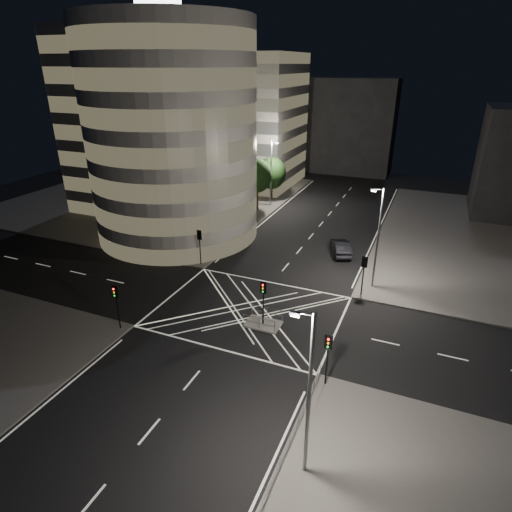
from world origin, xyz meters
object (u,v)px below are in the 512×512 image
at_px(central_island, 263,324).
at_px(street_lamp_left_near, 216,204).
at_px(traffic_signal_fl, 200,241).
at_px(traffic_signal_nr, 328,351).
at_px(traffic_signal_nl, 116,299).
at_px(sedan, 341,247).
at_px(street_lamp_right_near, 308,392).
at_px(street_lamp_left_far, 271,171).
at_px(street_lamp_right_far, 378,236).
at_px(traffic_signal_island, 263,295).
at_px(traffic_signal_fr, 364,269).

xyz_separation_m(central_island, street_lamp_left_near, (-11.44, 13.50, 5.47)).
xyz_separation_m(central_island, traffic_signal_fl, (-10.80, 8.30, 2.84)).
relative_size(traffic_signal_nr, street_lamp_left_near, 0.40).
bearing_deg(traffic_signal_nl, sedan, 59.11).
bearing_deg(street_lamp_right_near, street_lamp_left_far, 113.21).
bearing_deg(sedan, street_lamp_left_far, -66.62).
bearing_deg(sedan, street_lamp_left_near, -6.51).
height_order(central_island, traffic_signal_nl, traffic_signal_nl).
relative_size(street_lamp_left_far, street_lamp_right_far, 1.00).
height_order(traffic_signal_island, street_lamp_right_near, street_lamp_right_near).
bearing_deg(traffic_signal_nl, street_lamp_left_far, 90.99).
xyz_separation_m(street_lamp_left_far, street_lamp_right_far, (18.87, -21.00, 0.00)).
bearing_deg(street_lamp_left_near, sedan, 15.24).
xyz_separation_m(traffic_signal_fl, sedan, (13.56, 9.07, -2.07)).
distance_m(traffic_signal_fl, street_lamp_right_near, 27.79).
distance_m(central_island, traffic_signal_fr, 11.10).
relative_size(street_lamp_left_near, street_lamp_left_far, 1.00).
height_order(traffic_signal_nl, street_lamp_left_far, street_lamp_left_far).
xyz_separation_m(traffic_signal_nl, street_lamp_left_near, (-0.64, 18.80, 2.63)).
bearing_deg(street_lamp_left_far, traffic_signal_fr, -51.83).
height_order(central_island, traffic_signal_nr, traffic_signal_nr).
relative_size(traffic_signal_fr, traffic_signal_nr, 1.00).
height_order(traffic_signal_nl, traffic_signal_nr, same).
height_order(traffic_signal_nr, traffic_signal_island, same).
bearing_deg(traffic_signal_nl, traffic_signal_fl, 90.00).
xyz_separation_m(traffic_signal_island, street_lamp_right_near, (7.44, -12.50, 2.63)).
bearing_deg(sedan, traffic_signal_fr, 92.26).
relative_size(central_island, street_lamp_left_far, 0.30).
xyz_separation_m(traffic_signal_island, street_lamp_left_far, (-11.44, 31.50, 2.63)).
height_order(traffic_signal_fl, traffic_signal_fr, same).
height_order(traffic_signal_fl, traffic_signal_nr, same).
bearing_deg(street_lamp_left_far, traffic_signal_nl, -89.01).
xyz_separation_m(street_lamp_left_near, street_lamp_left_far, (0.00, 18.00, 0.00)).
bearing_deg(central_island, street_lamp_right_near, -59.25).
height_order(traffic_signal_fl, street_lamp_left_far, street_lamp_left_far).
bearing_deg(traffic_signal_nr, street_lamp_right_far, 87.70).
bearing_deg(street_lamp_left_near, central_island, -49.73).
bearing_deg(traffic_signal_island, traffic_signal_fr, 50.67).
xyz_separation_m(traffic_signal_fr, traffic_signal_nr, (0.00, -13.60, 0.00)).
distance_m(street_lamp_right_far, street_lamp_right_near, 23.00).
xyz_separation_m(central_island, sedan, (2.76, 17.37, 0.77)).
xyz_separation_m(central_island, traffic_signal_nr, (6.80, -5.30, 2.84)).
distance_m(traffic_signal_fr, traffic_signal_island, 10.73).
distance_m(street_lamp_left_far, street_lamp_right_far, 28.23).
bearing_deg(traffic_signal_nl, street_lamp_right_near, -21.55).
bearing_deg(traffic_signal_nr, street_lamp_right_near, -84.96).
distance_m(traffic_signal_island, street_lamp_left_far, 33.61).
bearing_deg(traffic_signal_fl, traffic_signal_nr, -37.69).
bearing_deg(street_lamp_right_far, traffic_signal_island, -125.30).
bearing_deg(traffic_signal_nl, central_island, 26.14).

